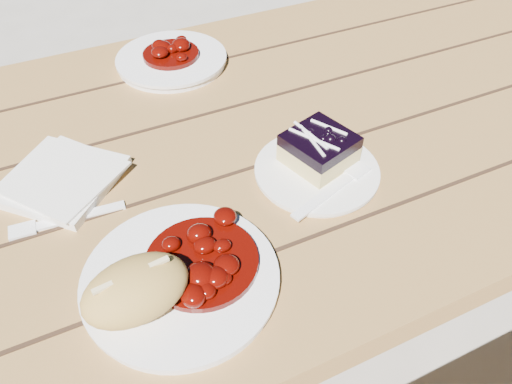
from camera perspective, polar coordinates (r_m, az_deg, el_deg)
name	(u,v)px	position (r m, az deg, el deg)	size (l,w,h in m)	color
ground	(203,374)	(1.40, -6.11, -19.98)	(60.00, 60.00, 0.00)	#9F9990
picnic_table	(178,225)	(0.91, -8.89, -3.79)	(2.00, 1.55, 0.75)	brown
main_plate	(181,280)	(0.62, -8.57, -9.89)	(0.23, 0.23, 0.02)	white
goulash_stew	(201,254)	(0.61, -6.34, -7.03)	(0.14, 0.14, 0.04)	#4A0602
bread_roll	(136,290)	(0.58, -13.58, -10.81)	(0.12, 0.08, 0.06)	tan
dessert_plate	(317,172)	(0.76, 6.95, 2.34)	(0.18, 0.18, 0.01)	white
blueberry_cake	(319,149)	(0.75, 7.23, 4.95)	(0.11, 0.11, 0.05)	#D2BE72
fork_dessert	(324,195)	(0.71, 7.83, -0.38)	(0.03, 0.16, 0.01)	white
napkin_stack	(61,180)	(0.79, -21.39, 1.30)	(0.15, 0.15, 0.01)	white
fork_table	(79,216)	(0.73, -19.53, -2.59)	(0.03, 0.16, 0.01)	white
second_plate	(172,60)	(1.02, -9.61, 14.60)	(0.21, 0.21, 0.02)	white
second_stew	(170,47)	(1.01, -9.81, 16.02)	(0.11, 0.11, 0.04)	#4A0602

